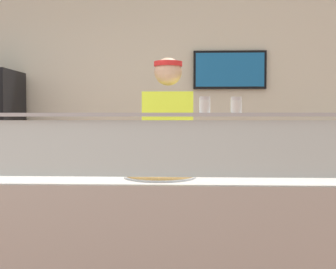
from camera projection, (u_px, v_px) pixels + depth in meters
shop_rear_unit at (181, 113)px, 4.94m from camera, size 6.69×0.13×2.70m
serving_counter at (174, 256)px, 2.69m from camera, size 2.29×0.68×0.95m
sneeze_guard at (173, 138)px, 2.38m from camera, size 2.12×0.06×0.38m
pizza_tray at (160, 175)px, 2.65m from camera, size 0.43×0.43×0.04m
pizza_server at (160, 172)px, 2.63m from camera, size 0.14×0.29×0.01m
parmesan_shaker at (205, 106)px, 2.37m from camera, size 0.06×0.06×0.09m
pepper_flake_shaker at (236, 106)px, 2.36m from camera, size 0.06×0.06×0.08m
worker_figure at (169, 157)px, 3.39m from camera, size 0.41×0.50×1.76m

